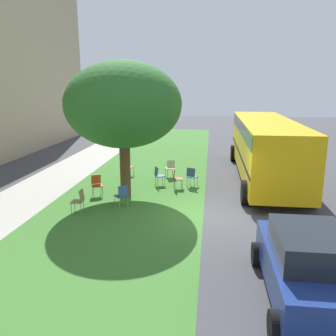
% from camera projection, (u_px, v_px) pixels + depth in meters
% --- Properties ---
extents(ground, '(80.00, 80.00, 0.00)m').
position_uv_depth(ground, '(209.00, 215.00, 12.52)').
color(ground, '#424247').
extents(grass_verge, '(48.00, 6.00, 0.01)m').
position_uv_depth(grass_verge, '(122.00, 211.00, 12.90)').
color(grass_verge, '#3D752D').
rests_on(grass_verge, ground).
extents(sidewalk_strip, '(48.00, 2.80, 0.01)m').
position_uv_depth(sidewalk_strip, '(10.00, 206.00, 13.42)').
color(sidewalk_strip, '#ADA89E').
rests_on(sidewalk_strip, ground).
extents(street_tree, '(4.70, 4.70, 5.51)m').
position_uv_depth(street_tree, '(123.00, 105.00, 13.98)').
color(street_tree, brown).
rests_on(street_tree, ground).
extents(chair_0, '(0.54, 0.53, 0.88)m').
position_uv_depth(chair_0, '(170.00, 167.00, 17.48)').
color(chair_0, beige).
rests_on(chair_0, ground).
extents(chair_1, '(0.59, 0.59, 0.88)m').
position_uv_depth(chair_1, '(122.00, 194.00, 13.15)').
color(chair_1, '#335184').
rests_on(chair_1, ground).
extents(chair_2, '(0.43, 0.43, 0.88)m').
position_uv_depth(chair_2, '(177.00, 177.00, 15.59)').
color(chair_2, '#B7332D').
rests_on(chair_2, ground).
extents(chair_3, '(0.53, 0.53, 0.88)m').
position_uv_depth(chair_3, '(128.00, 166.00, 17.79)').
color(chair_3, '#C64C1E').
rests_on(chair_3, ground).
extents(chair_4, '(0.54, 0.53, 0.88)m').
position_uv_depth(chair_4, '(192.00, 175.00, 15.88)').
color(chair_4, '#335184').
rests_on(chair_4, ground).
extents(chair_5, '(0.57, 0.56, 0.88)m').
position_uv_depth(chair_5, '(97.00, 184.00, 14.58)').
color(chair_5, '#C64C1E').
rests_on(chair_5, ground).
extents(chair_6, '(0.44, 0.45, 0.88)m').
position_uv_depth(chair_6, '(79.00, 200.00, 12.56)').
color(chair_6, olive).
rests_on(chair_6, ground).
extents(chair_7, '(0.56, 0.56, 0.88)m').
position_uv_depth(chair_7, '(159.00, 174.00, 16.05)').
color(chair_7, '#335184').
rests_on(chair_7, ground).
extents(parked_car, '(3.70, 1.92, 1.65)m').
position_uv_depth(parked_car, '(307.00, 265.00, 7.39)').
color(parked_car, navy).
rests_on(parked_car, ground).
extents(school_bus, '(10.40, 2.80, 2.88)m').
position_uv_depth(school_bus, '(265.00, 143.00, 16.92)').
color(school_bus, yellow).
rests_on(school_bus, ground).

